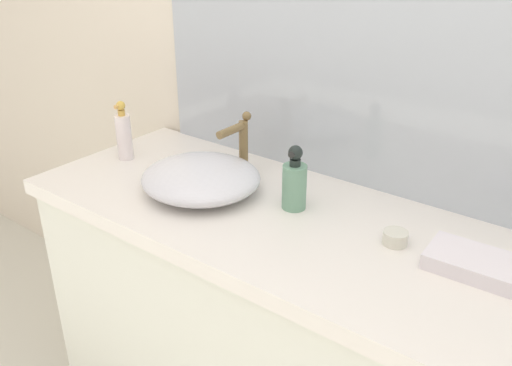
{
  "coord_description": "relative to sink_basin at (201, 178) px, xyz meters",
  "views": [
    {
      "loc": [
        0.53,
        -0.64,
        1.57
      ],
      "look_at": [
        -0.24,
        0.38,
        0.96
      ],
      "focal_mm": 37.86,
      "sensor_mm": 36.0,
      "label": 1
    }
  ],
  "objects": [
    {
      "name": "candle_jar",
      "position": [
        0.56,
        0.07,
        -0.03
      ],
      "size": [
        0.06,
        0.06,
        0.03
      ],
      "primitive_type": "cylinder",
      "color": "silver",
      "rests_on": "vanity_counter"
    },
    {
      "name": "vanity_counter",
      "position": [
        0.38,
        0.03,
        -0.48
      ],
      "size": [
        1.73,
        0.59,
        0.88
      ],
      "color": "white",
      "rests_on": "ground"
    },
    {
      "name": "sink_basin",
      "position": [
        0.0,
        0.0,
        0.0
      ],
      "size": [
        0.34,
        0.33,
        0.09
      ],
      "primitive_type": "ellipsoid",
      "color": "silver",
      "rests_on": "vanity_counter"
    },
    {
      "name": "soap_dispenser",
      "position": [
        -0.36,
        0.03,
        0.04
      ],
      "size": [
        0.05,
        0.05,
        0.19
      ],
      "color": "white",
      "rests_on": "vanity_counter"
    },
    {
      "name": "bathroom_wall_rear",
      "position": [
        0.44,
        0.36,
        0.38
      ],
      "size": [
        6.0,
        0.06,
        2.6
      ],
      "primitive_type": "cube",
      "color": "silver",
      "rests_on": "ground"
    },
    {
      "name": "lotion_bottle",
      "position": [
        0.26,
        0.08,
        0.03
      ],
      "size": [
        0.07,
        0.07,
        0.18
      ],
      "color": "gray",
      "rests_on": "vanity_counter"
    },
    {
      "name": "folded_hand_towel",
      "position": [
        0.76,
        0.07,
        -0.03
      ],
      "size": [
        0.24,
        0.14,
        0.04
      ],
      "primitive_type": "cube",
      "rotation": [
        0.0,
        0.0,
        0.04
      ],
      "color": "white",
      "rests_on": "vanity_counter"
    },
    {
      "name": "faucet",
      "position": [
        0.0,
        0.18,
        0.07
      ],
      "size": [
        0.03,
        0.14,
        0.18
      ],
      "color": "olive",
      "rests_on": "vanity_counter"
    }
  ]
}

